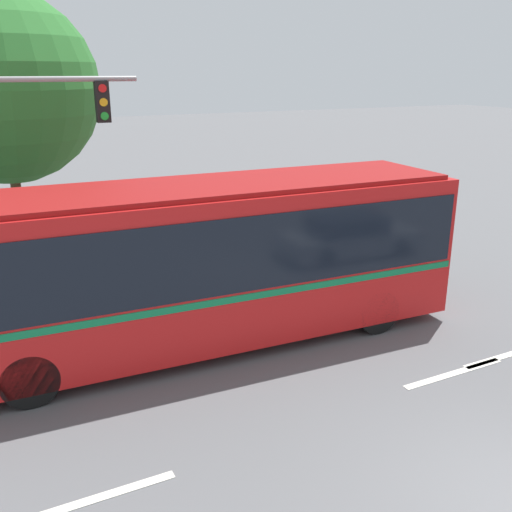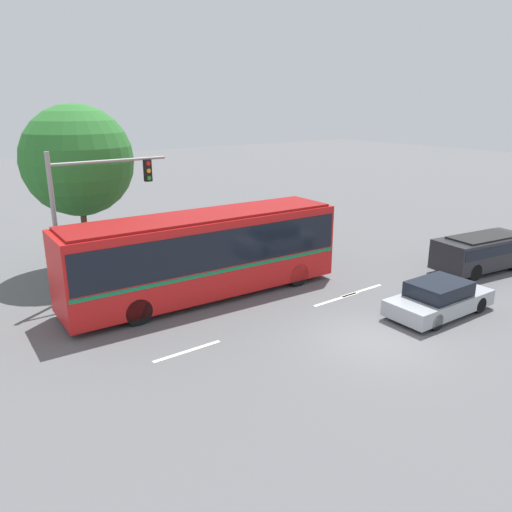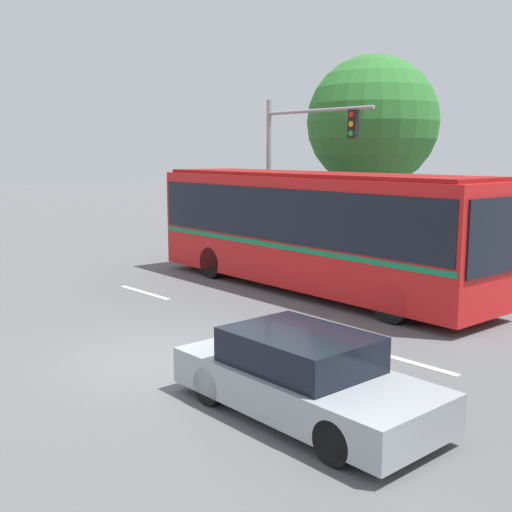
{
  "view_description": "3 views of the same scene",
  "coord_description": "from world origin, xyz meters",
  "views": [
    {
      "loc": [
        -6.18,
        -3.66,
        5.57
      ],
      "look_at": [
        -1.19,
        6.25,
        1.96
      ],
      "focal_mm": 40.14,
      "sensor_mm": 36.0,
      "label": 1
    },
    {
      "loc": [
        -12.11,
        -9.82,
        7.59
      ],
      "look_at": [
        -1.62,
        4.4,
        2.17
      ],
      "focal_mm": 35.09,
      "sensor_mm": 36.0,
      "label": 2
    },
    {
      "loc": [
        10.01,
        -6.69,
        3.97
      ],
      "look_at": [
        -1.08,
        3.48,
        1.53
      ],
      "focal_mm": 44.69,
      "sensor_mm": 36.0,
      "label": 3
    }
  ],
  "objects": [
    {
      "name": "flowering_hedge",
      "position": [
        0.43,
        11.49,
        0.78
      ],
      "size": [
        6.42,
        1.56,
        1.59
      ],
      "color": "#286028",
      "rests_on": "ground"
    },
    {
      "name": "lane_stripe_mid",
      "position": [
        -5.35,
        3.03,
        0.01
      ],
      "size": [
        2.4,
        0.16,
        0.01
      ],
      "primitive_type": "cube",
      "color": "silver",
      "rests_on": "ground"
    },
    {
      "name": "sedan_foreground",
      "position": [
        3.68,
        0.08,
        0.61
      ],
      "size": [
        4.39,
        1.93,
        1.29
      ],
      "rotation": [
        0.0,
        0.0,
        -0.02
      ],
      "color": "#9EA3A8",
      "rests_on": "ground"
    },
    {
      "name": "traffic_light_pole",
      "position": [
        -5.97,
        9.76,
        3.84
      ],
      "size": [
        4.83,
        0.24,
        5.89
      ],
      "color": "gray",
      "rests_on": "ground"
    },
    {
      "name": "street_tree_left",
      "position": [
        -5.1,
        13.14,
        5.12
      ],
      "size": [
        4.95,
        4.95,
        7.6
      ],
      "color": "brown",
      "rests_on": "ground"
    },
    {
      "name": "city_bus",
      "position": [
        -2.38,
        6.84,
        1.94
      ],
      "size": [
        11.57,
        3.11,
        3.42
      ],
      "rotation": [
        0.0,
        0.0,
        -0.05
      ],
      "color": "red",
      "rests_on": "ground"
    },
    {
      "name": "suv_left_lane",
      "position": [
        9.77,
        1.99,
        0.98
      ],
      "size": [
        5.03,
        2.56,
        1.68
      ],
      "rotation": [
        0.0,
        0.0,
        -0.14
      ],
      "color": "#232328",
      "rests_on": "ground"
    },
    {
      "name": "lane_stripe_far",
      "position": [
        3.2,
        3.41,
        0.01
      ],
      "size": [
        2.4,
        0.16,
        0.01
      ],
      "primitive_type": "cube",
      "color": "silver",
      "rests_on": "ground"
    },
    {
      "name": "ground_plane",
      "position": [
        0.0,
        0.0,
        0.0
      ],
      "size": [
        140.0,
        140.0,
        0.0
      ],
      "primitive_type": "plane",
      "color": "#5B5B5E"
    },
    {
      "name": "lane_stripe_near",
      "position": [
        1.64,
        3.35,
        0.01
      ],
      "size": [
        2.4,
        0.16,
        0.01
      ],
      "primitive_type": "cube",
      "color": "silver",
      "rests_on": "ground"
    }
  ]
}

